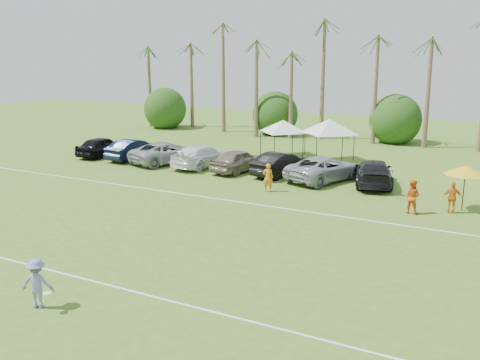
% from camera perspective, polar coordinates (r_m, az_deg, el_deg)
% --- Properties ---
extents(field_lines, '(80.00, 12.10, 0.01)m').
position_cam_1_polar(field_lines, '(26.79, -11.52, -4.62)').
color(field_lines, white).
rests_on(field_lines, ground).
extents(palm_tree_0, '(2.40, 2.40, 8.90)m').
position_cam_1_polar(palm_tree_0, '(62.69, -10.12, 12.54)').
color(palm_tree_0, brown).
rests_on(palm_tree_0, ground).
extents(palm_tree_1, '(2.40, 2.40, 9.90)m').
position_cam_1_polar(palm_tree_1, '(59.76, -6.26, 13.47)').
color(palm_tree_1, brown).
rests_on(palm_tree_1, ground).
extents(palm_tree_2, '(2.40, 2.40, 10.90)m').
position_cam_1_polar(palm_tree_2, '(57.13, -1.99, 14.41)').
color(palm_tree_2, brown).
rests_on(palm_tree_2, ground).
extents(palm_tree_3, '(2.40, 2.40, 11.90)m').
position_cam_1_polar(palm_tree_3, '(55.27, 1.74, 15.33)').
color(palm_tree_3, brown).
rests_on(palm_tree_3, ground).
extents(palm_tree_4, '(2.40, 2.40, 8.90)m').
position_cam_1_polar(palm_tree_4, '(53.60, 5.65, 12.57)').
color(palm_tree_4, brown).
rests_on(palm_tree_4, ground).
extents(palm_tree_5, '(2.40, 2.40, 9.90)m').
position_cam_1_polar(palm_tree_5, '(52.21, 9.85, 13.38)').
color(palm_tree_5, brown).
rests_on(palm_tree_5, ground).
extents(palm_tree_6, '(2.40, 2.40, 10.90)m').
position_cam_1_polar(palm_tree_6, '(51.10, 14.28, 14.15)').
color(palm_tree_6, brown).
rests_on(palm_tree_6, ground).
extents(palm_tree_7, '(2.40, 2.40, 11.90)m').
position_cam_1_polar(palm_tree_7, '(50.31, 18.91, 14.84)').
color(palm_tree_7, brown).
rests_on(palm_tree_7, ground).
extents(bush_tree_0, '(4.00, 4.00, 4.00)m').
position_cam_1_polar(bush_tree_0, '(62.04, -7.13, 7.37)').
color(bush_tree_0, brown).
rests_on(bush_tree_0, ground).
extents(bush_tree_1, '(4.00, 4.00, 4.00)m').
position_cam_1_polar(bush_tree_1, '(55.66, 4.00, 6.77)').
color(bush_tree_1, brown).
rests_on(bush_tree_1, ground).
extents(bush_tree_2, '(4.00, 4.00, 4.00)m').
position_cam_1_polar(bush_tree_2, '(52.01, 16.23, 5.81)').
color(bush_tree_2, brown).
rests_on(bush_tree_2, ground).
extents(sideline_player_a, '(0.74, 0.63, 1.72)m').
position_cam_1_polar(sideline_player_a, '(32.21, 3.00, 0.26)').
color(sideline_player_a, orange).
rests_on(sideline_player_a, ground).
extents(sideline_player_b, '(0.95, 0.79, 1.79)m').
position_cam_1_polar(sideline_player_b, '(29.17, 17.86, -1.70)').
color(sideline_player_b, '#E45C19').
rests_on(sideline_player_b, ground).
extents(sideline_player_c, '(1.05, 0.66, 1.67)m').
position_cam_1_polar(sideline_player_c, '(29.95, 21.71, -1.75)').
color(sideline_player_c, orange).
rests_on(sideline_player_c, ground).
extents(canopy_tent_left, '(4.23, 4.23, 3.43)m').
position_cam_1_polar(canopy_tent_left, '(43.35, 4.66, 6.40)').
color(canopy_tent_left, black).
rests_on(canopy_tent_left, ground).
extents(canopy_tent_right, '(4.70, 4.70, 3.81)m').
position_cam_1_polar(canopy_tent_right, '(41.57, 9.56, 6.42)').
color(canopy_tent_right, black).
rests_on(canopy_tent_right, ground).
extents(market_umbrella, '(2.22, 2.22, 2.47)m').
position_cam_1_polar(market_umbrella, '(30.30, 22.93, 0.99)').
color(market_umbrella, black).
rests_on(market_umbrella, ground).
extents(frisbee_player, '(1.35, 1.00, 1.68)m').
position_cam_1_polar(frisbee_player, '(18.93, -20.81, -10.27)').
color(frisbee_player, '#7D80B1').
rests_on(frisbee_player, ground).
extents(parked_car_0, '(1.91, 4.73, 1.61)m').
position_cam_1_polar(parked_car_0, '(44.83, -14.49, 3.50)').
color(parked_car_0, black).
rests_on(parked_car_0, ground).
extents(parked_car_1, '(2.11, 5.01, 1.61)m').
position_cam_1_polar(parked_car_1, '(42.92, -11.25, 3.24)').
color(parked_car_1, black).
rests_on(parked_car_1, ground).
extents(parked_car_2, '(4.34, 6.34, 1.61)m').
position_cam_1_polar(parked_car_2, '(41.02, -7.85, 2.91)').
color(parked_car_2, '#9FA3A8').
rests_on(parked_car_2, ground).
extents(parked_car_3, '(2.93, 5.79, 1.61)m').
position_cam_1_polar(parked_car_3, '(39.42, -4.02, 2.58)').
color(parked_car_3, white).
rests_on(parked_car_3, ground).
extents(parked_car_4, '(2.73, 4.99, 1.61)m').
position_cam_1_polar(parked_car_4, '(37.66, -0.17, 2.11)').
color(parked_car_4, gray).
rests_on(parked_car_4, ground).
extents(parked_car_5, '(2.79, 5.15, 1.61)m').
position_cam_1_polar(parked_car_5, '(36.63, 4.42, 1.75)').
color(parked_car_5, black).
rests_on(parked_car_5, ground).
extents(parked_car_6, '(4.44, 6.35, 1.61)m').
position_cam_1_polar(parked_car_6, '(35.39, 8.98, 1.21)').
color(parked_car_6, '#9BA2A8').
rests_on(parked_car_6, ground).
extents(parked_car_7, '(3.78, 5.97, 1.61)m').
position_cam_1_polar(parked_car_7, '(34.84, 14.02, 0.78)').
color(parked_car_7, black).
rests_on(parked_car_7, ground).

